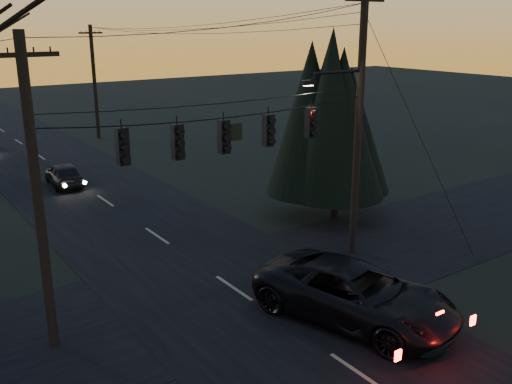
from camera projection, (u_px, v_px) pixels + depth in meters
main_road at (121, 211)px, 27.16m from camera, size 8.00×120.00×0.02m
cross_road at (234, 288)px, 19.30m from camera, size 60.00×7.00×0.02m
utility_pole_right at (352, 253)px, 22.31m from camera, size 5.00×0.30×10.00m
utility_pole_left at (54, 343)px, 16.01m from camera, size 1.80×0.30×8.50m
utility_pole_far_r at (99, 138)px, 44.33m from camera, size 1.80×0.30×8.50m
span_signal_assembly at (225, 135)px, 17.65m from camera, size 11.50×0.44×1.51m
evergreen_right at (338, 114)px, 24.95m from camera, size 4.26×4.26×8.40m
suv_near at (355, 294)px, 17.03m from camera, size 4.49×6.76×1.72m
sedan_oncoming_a at (64, 175)px, 31.26m from camera, size 1.74×3.83×1.27m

